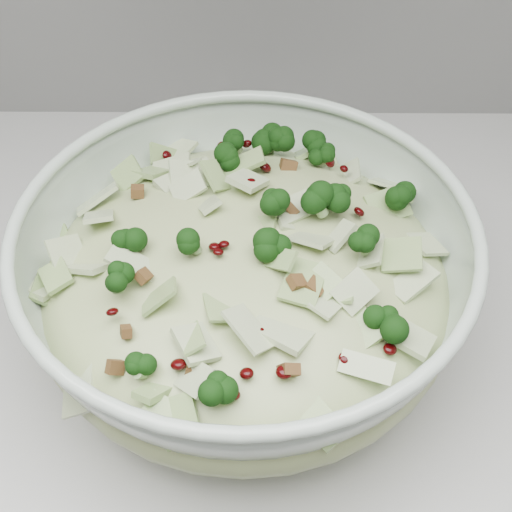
% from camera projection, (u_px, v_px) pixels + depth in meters
% --- Properties ---
extents(mixing_bowl, '(0.39, 0.39, 0.15)m').
position_uv_depth(mixing_bowl, '(246.00, 284.00, 0.62)').
color(mixing_bowl, '#B2C4B4').
rests_on(mixing_bowl, counter).
extents(salad, '(0.40, 0.40, 0.15)m').
position_uv_depth(salad, '(246.00, 265.00, 0.60)').
color(salad, '#9EAD76').
rests_on(salad, mixing_bowl).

